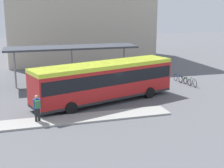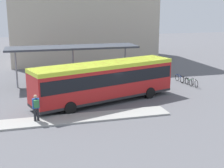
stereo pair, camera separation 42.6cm
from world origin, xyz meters
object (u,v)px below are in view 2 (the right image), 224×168
object	(u,v)px
pedestrian_waiting	(36,106)
bicycle_black	(184,80)
bicycle_green	(189,82)
bicycle_blue	(179,78)
bicycle_white	(194,83)
city_bus	(105,79)

from	to	relation	value
pedestrian_waiting	bicycle_black	xyz separation A→B (m)	(14.47, 7.20, -0.80)
bicycle_green	bicycle_blue	xyz separation A→B (m)	(-0.24, 1.41, 0.03)
bicycle_white	bicycle_black	bearing A→B (deg)	21.43
bicycle_green	bicycle_blue	distance (m)	1.44
bicycle_white	bicycle_blue	size ratio (longest dim) A/B	1.02
pedestrian_waiting	bicycle_black	bearing A→B (deg)	-71.61
bicycle_black	bicycle_blue	distance (m)	0.73
pedestrian_waiting	bicycle_black	world-z (taller)	pedestrian_waiting
pedestrian_waiting	bicycle_black	distance (m)	16.18
pedestrian_waiting	bicycle_white	bearing A→B (deg)	-76.65
city_bus	bicycle_green	size ratio (longest dim) A/B	7.69
pedestrian_waiting	bicycle_blue	world-z (taller)	pedestrian_waiting
bicycle_green	bicycle_black	distance (m)	0.71
city_bus	pedestrian_waiting	world-z (taller)	city_bus
bicycle_green	bicycle_black	size ratio (longest dim) A/B	1.02
pedestrian_waiting	bicycle_green	distance (m)	15.94
bicycle_white	bicycle_green	distance (m)	0.74
city_bus	bicycle_blue	xyz separation A→B (m)	(8.86, 4.52, -1.45)
city_bus	bicycle_blue	distance (m)	10.05
city_bus	pedestrian_waiting	distance (m)	6.44
pedestrian_waiting	bicycle_black	size ratio (longest dim) A/B	1.16
bicycle_black	city_bus	bearing A→B (deg)	-73.22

